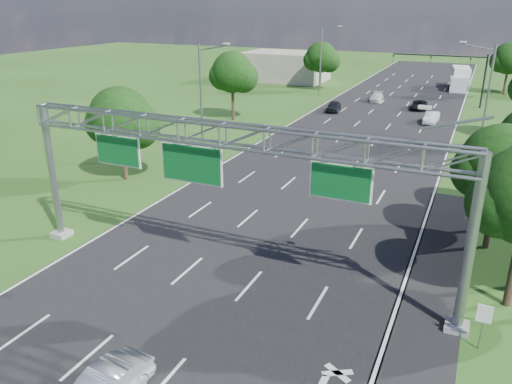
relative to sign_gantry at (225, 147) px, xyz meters
The scene contains 19 objects.
ground 19.28m from the sign_gantry, 91.05° to the left, with size 220.00×220.00×0.00m, color #294715.
road 19.28m from the sign_gantry, 91.05° to the left, with size 18.00×180.00×0.02m, color black.
road_flare 12.20m from the sign_gantry, 11.47° to the left, with size 3.00×30.00×0.02m, color black.
sign_gantry is the anchor object (origin of this frame).
regulatory_sign 13.25m from the sign_gantry, ahead, with size 0.60×0.08×2.10m.
traffic_signal 53.51m from the sign_gantry, 82.32° to the left, with size 12.21×0.24×7.00m.
streetlight_l_near 21.47m from the sign_gantry, 122.87° to the left, with size 2.97×0.22×10.16m.
streetlight_l_far 54.28m from the sign_gantry, 102.38° to the left, with size 2.97×0.22×10.16m.
streetlight_r_mid 30.10m from the sign_gantry, 68.60° to the left, with size 2.97×0.22×10.16m.
tree_verge_la 17.56m from the sign_gantry, 144.84° to the left, with size 5.76×4.80×7.40m.
tree_verge_lb 36.85m from the sign_gantry, 116.19° to the left, with size 5.76×4.80×8.06m.
tree_verge_lc 59.56m from the sign_gantry, 102.86° to the left, with size 5.76×4.80×7.62m.
tree_verge_re 67.48m from the sign_gantry, 78.24° to the left, with size 5.76×4.80×7.84m.
building_left 69.82m from the sign_gantry, 108.69° to the left, with size 14.00×10.00×5.00m, color gray.
car_queue_a 52.74m from the sign_gantry, 93.31° to the left, with size 1.66×4.08×1.18m, color silver.
car_queue_b 49.22m from the sign_gantry, 86.12° to the left, with size 1.91×4.15×1.15m, color black.
car_queue_c 43.67m from the sign_gantry, 98.80° to the left, with size 1.56×3.87×1.32m, color black.
car_queue_d 41.85m from the sign_gantry, 82.12° to the left, with size 1.37×3.93×1.29m, color silver.
box_truck 69.55m from the sign_gantry, 84.19° to the left, with size 3.32×9.15×3.37m.
Camera 1 is at (11.03, -8.06, 13.27)m, focal length 35.00 mm.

